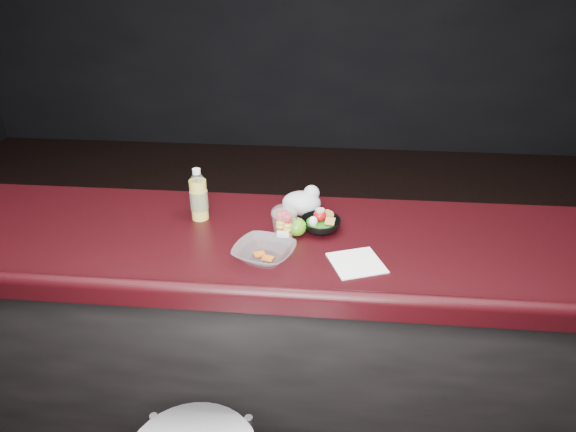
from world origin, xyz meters
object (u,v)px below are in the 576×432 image
at_px(snack_bowl, 320,224).
at_px(green_apple, 296,227).
at_px(fruit_cup, 284,222).
at_px(takeout_bowl, 264,252).
at_px(lemonade_bottle, 199,198).

bearing_deg(snack_bowl, green_apple, -152.68).
height_order(fruit_cup, snack_bowl, fruit_cup).
relative_size(fruit_cup, takeout_bowl, 0.53).
height_order(fruit_cup, green_apple, fruit_cup).
relative_size(fruit_cup, snack_bowl, 0.70).
height_order(lemonade_bottle, green_apple, lemonade_bottle).
distance_m(snack_bowl, takeout_bowl, 0.27).
height_order(green_apple, takeout_bowl, green_apple).
xyz_separation_m(green_apple, snack_bowl, (0.08, 0.04, -0.01)).
bearing_deg(lemonade_bottle, fruit_cup, -20.74).
bearing_deg(fruit_cup, takeout_bowl, -111.61).
distance_m(lemonade_bottle, snack_bowl, 0.46).
height_order(lemonade_bottle, fruit_cup, lemonade_bottle).
bearing_deg(fruit_cup, lemonade_bottle, 159.26).
distance_m(lemonade_bottle, takeout_bowl, 0.39).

